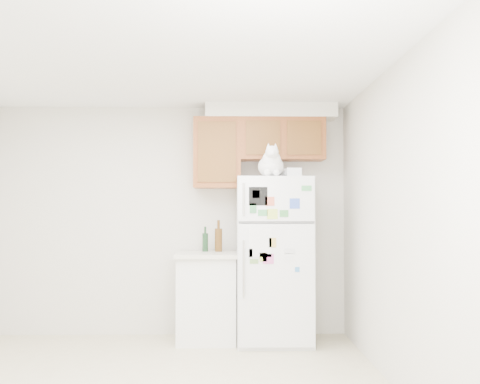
{
  "coord_description": "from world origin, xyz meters",
  "views": [
    {
      "loc": [
        0.63,
        -4.2,
        1.38
      ],
      "look_at": [
        0.74,
        1.55,
        1.55
      ],
      "focal_mm": 42.0,
      "sensor_mm": 36.0,
      "label": 1
    }
  ],
  "objects_px": {
    "cat": "(271,164)",
    "storage_box_back": "(289,174)",
    "base_counter": "(207,297)",
    "bottle_green": "(205,239)",
    "refrigerator": "(274,260)",
    "bottle_amber": "(218,236)",
    "storage_box_front": "(294,173)"
  },
  "relations": [
    {
      "from": "base_counter",
      "to": "bottle_green",
      "type": "bearing_deg",
      "value": 100.26
    },
    {
      "from": "refrigerator",
      "to": "storage_box_back",
      "type": "distance_m",
      "value": 0.92
    },
    {
      "from": "base_counter",
      "to": "bottle_amber",
      "type": "height_order",
      "value": "bottle_amber"
    },
    {
      "from": "cat",
      "to": "storage_box_front",
      "type": "height_order",
      "value": "cat"
    },
    {
      "from": "refrigerator",
      "to": "storage_box_front",
      "type": "distance_m",
      "value": 0.93
    },
    {
      "from": "storage_box_back",
      "to": "bottle_amber",
      "type": "height_order",
      "value": "storage_box_back"
    },
    {
      "from": "base_counter",
      "to": "storage_box_back",
      "type": "height_order",
      "value": "storage_box_back"
    },
    {
      "from": "storage_box_back",
      "to": "storage_box_front",
      "type": "distance_m",
      "value": 0.25
    },
    {
      "from": "base_counter",
      "to": "storage_box_back",
      "type": "bearing_deg",
      "value": 1.85
    },
    {
      "from": "storage_box_front",
      "to": "storage_box_back",
      "type": "bearing_deg",
      "value": 95.8
    },
    {
      "from": "cat",
      "to": "bottle_green",
      "type": "relative_size",
      "value": 1.75
    },
    {
      "from": "storage_box_back",
      "to": "bottle_amber",
      "type": "xyz_separation_m",
      "value": [
        -0.75,
        0.11,
        -0.66
      ]
    },
    {
      "from": "bottle_green",
      "to": "storage_box_front",
      "type": "bearing_deg",
      "value": -22.66
    },
    {
      "from": "cat",
      "to": "bottle_amber",
      "type": "distance_m",
      "value": 0.99
    },
    {
      "from": "cat",
      "to": "storage_box_back",
      "type": "distance_m",
      "value": 0.37
    },
    {
      "from": "cat",
      "to": "refrigerator",
      "type": "bearing_deg",
      "value": 78.81
    },
    {
      "from": "storage_box_back",
      "to": "storage_box_front",
      "type": "bearing_deg",
      "value": -95.12
    },
    {
      "from": "refrigerator",
      "to": "storage_box_front",
      "type": "height_order",
      "value": "storage_box_front"
    },
    {
      "from": "refrigerator",
      "to": "bottle_amber",
      "type": "relative_size",
      "value": 5.05
    },
    {
      "from": "refrigerator",
      "to": "cat",
      "type": "bearing_deg",
      "value": -101.19
    },
    {
      "from": "base_counter",
      "to": "bottle_amber",
      "type": "relative_size",
      "value": 2.73
    },
    {
      "from": "storage_box_back",
      "to": "refrigerator",
      "type": "bearing_deg",
      "value": -159.41
    },
    {
      "from": "refrigerator",
      "to": "storage_box_back",
      "type": "xyz_separation_m",
      "value": [
        0.17,
        0.1,
        0.9
      ]
    },
    {
      "from": "bottle_amber",
      "to": "storage_box_back",
      "type": "bearing_deg",
      "value": -8.02
    },
    {
      "from": "refrigerator",
      "to": "storage_box_front",
      "type": "relative_size",
      "value": 11.33
    },
    {
      "from": "storage_box_front",
      "to": "bottle_amber",
      "type": "xyz_separation_m",
      "value": [
        -0.77,
        0.36,
        -0.66
      ]
    },
    {
      "from": "storage_box_back",
      "to": "cat",
      "type": "bearing_deg",
      "value": -135.7
    },
    {
      "from": "storage_box_front",
      "to": "bottle_amber",
      "type": "relative_size",
      "value": 0.45
    },
    {
      "from": "base_counter",
      "to": "cat",
      "type": "xyz_separation_m",
      "value": [
        0.65,
        -0.26,
        1.36
      ]
    },
    {
      "from": "storage_box_back",
      "to": "bottle_green",
      "type": "xyz_separation_m",
      "value": [
        -0.89,
        0.13,
        -0.7
      ]
    },
    {
      "from": "storage_box_back",
      "to": "base_counter",
      "type": "bearing_deg",
      "value": 171.76
    },
    {
      "from": "refrigerator",
      "to": "bottle_green",
      "type": "bearing_deg",
      "value": 162.26
    }
  ]
}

